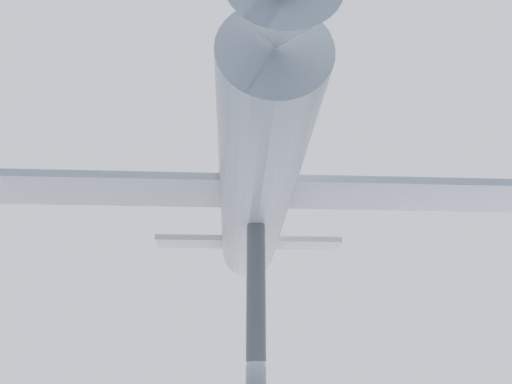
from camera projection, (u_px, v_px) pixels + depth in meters
support_pylon_central at (256, 347)px, 11.06m from camera, size 0.44×0.44×5.63m
suspended_airplane at (257, 188)px, 12.24m from camera, size 19.57×12.87×3.25m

